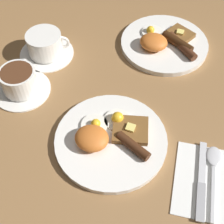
# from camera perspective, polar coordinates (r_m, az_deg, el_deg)

# --- Properties ---
(ground_plane) EXTENTS (3.00, 3.00, 0.00)m
(ground_plane) POSITION_cam_1_polar(r_m,az_deg,el_deg) (0.73, -0.19, -5.47)
(ground_plane) COLOR olive
(breakfast_plate_near) EXTENTS (0.26, 0.26, 0.05)m
(breakfast_plate_near) POSITION_cam_1_polar(r_m,az_deg,el_deg) (0.72, -0.35, -4.82)
(breakfast_plate_near) COLOR white
(breakfast_plate_near) RESTS_ON ground_plane
(breakfast_plate_far) EXTENTS (0.25, 0.25, 0.05)m
(breakfast_plate_far) POSITION_cam_1_polar(r_m,az_deg,el_deg) (0.94, 9.56, 12.39)
(breakfast_plate_far) COLOR white
(breakfast_plate_far) RESTS_ON ground_plane
(teacup_near) EXTENTS (0.15, 0.15, 0.07)m
(teacup_near) POSITION_cam_1_polar(r_m,az_deg,el_deg) (0.83, -16.49, 5.24)
(teacup_near) COLOR white
(teacup_near) RESTS_ON ground_plane
(teacup_far) EXTENTS (0.15, 0.15, 0.07)m
(teacup_far) POSITION_cam_1_polar(r_m,az_deg,el_deg) (0.91, -12.07, 11.76)
(teacup_far) COLOR white
(teacup_far) RESTS_ON ground_plane
(napkin) EXTENTS (0.15, 0.18, 0.01)m
(napkin) POSITION_cam_1_polar(r_m,az_deg,el_deg) (0.71, 16.96, -12.08)
(napkin) COLOR white
(napkin) RESTS_ON ground_plane
(knife) EXTENTS (0.03, 0.19, 0.01)m
(knife) POSITION_cam_1_polar(r_m,az_deg,el_deg) (0.70, 16.05, -12.52)
(knife) COLOR silver
(knife) RESTS_ON napkin
(spoon) EXTENTS (0.04, 0.18, 0.01)m
(spoon) POSITION_cam_1_polar(r_m,az_deg,el_deg) (0.73, 18.12, -8.91)
(spoon) COLOR silver
(spoon) RESTS_ON napkin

